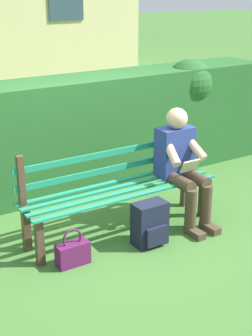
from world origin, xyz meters
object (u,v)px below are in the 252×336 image
object	(u,v)px
park_bench	(117,188)
handbag	(73,253)
backpack	(150,224)
person_seated	(182,163)

from	to	relation	value
park_bench	handbag	xyz separation A→B (m)	(0.70, 0.37, -0.34)
backpack	person_seated	bearing A→B (deg)	-155.27
park_bench	backpack	world-z (taller)	park_bench
backpack	handbag	world-z (taller)	backpack
park_bench	handbag	world-z (taller)	park_bench
park_bench	person_seated	distance (m)	0.72
backpack	handbag	bearing A→B (deg)	-4.05
park_bench	backpack	bearing A→B (deg)	103.79
park_bench	backpack	xyz separation A→B (m)	(-0.10, 0.43, -0.25)
handbag	person_seated	bearing A→B (deg)	-171.47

